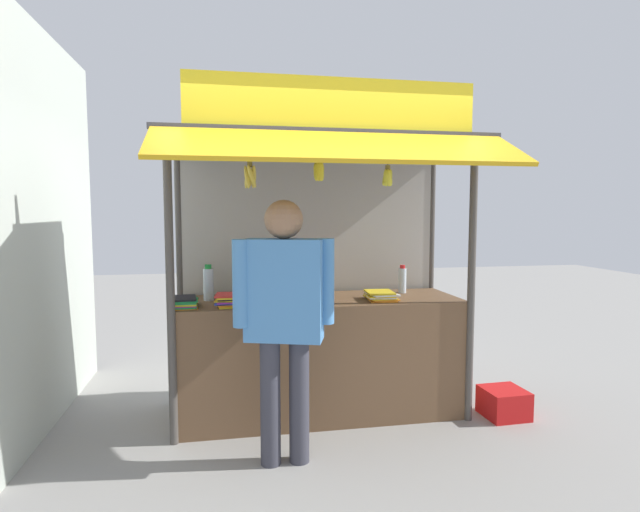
# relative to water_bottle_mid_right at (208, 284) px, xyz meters

# --- Properties ---
(ground_plane) EXTENTS (20.00, 20.00, 0.00)m
(ground_plane) POSITION_rel_water_bottle_mid_right_xyz_m (0.89, -0.09, -1.09)
(ground_plane) COLOR gray
(stall_counter) EXTENTS (2.28, 0.74, 0.96)m
(stall_counter) POSITION_rel_water_bottle_mid_right_xyz_m (0.89, -0.09, -0.61)
(stall_counter) COLOR brown
(stall_counter) RESTS_ON ground
(stall_structure) EXTENTS (2.48, 1.54, 2.59)m
(stall_structure) POSITION_rel_water_bottle_mid_right_xyz_m (0.89, -0.02, 0.48)
(stall_structure) COLOR #4C4742
(stall_structure) RESTS_ON ground
(water_bottle_mid_right) EXTENTS (0.08, 0.08, 0.29)m
(water_bottle_mid_right) POSITION_rel_water_bottle_mid_right_xyz_m (0.00, 0.00, 0.00)
(water_bottle_mid_right) COLOR silver
(water_bottle_mid_right) RESTS_ON stall_counter
(water_bottle_left) EXTENTS (0.07, 0.07, 0.24)m
(water_bottle_left) POSITION_rel_water_bottle_mid_right_xyz_m (1.65, 0.07, -0.02)
(water_bottle_left) COLOR silver
(water_bottle_left) RESTS_ON stall_counter
(water_bottle_rear_center) EXTENTS (0.07, 0.07, 0.26)m
(water_bottle_rear_center) POSITION_rel_water_bottle_mid_right_xyz_m (0.56, 0.03, -0.01)
(water_bottle_rear_center) COLOR silver
(water_bottle_rear_center) RESTS_ON stall_counter
(water_bottle_mid_left) EXTENTS (0.09, 0.09, 0.31)m
(water_bottle_mid_left) POSITION_rel_water_bottle_mid_right_xyz_m (0.47, 0.15, 0.01)
(water_bottle_mid_left) COLOR silver
(water_bottle_mid_left) RESTS_ON stall_counter
(magazine_stack_far_left) EXTENTS (0.25, 0.27, 0.08)m
(magazine_stack_far_left) POSITION_rel_water_bottle_mid_right_xyz_m (0.81, -0.12, -0.10)
(magazine_stack_far_left) COLOR orange
(magazine_stack_far_left) RESTS_ON stall_counter
(magazine_stack_front_left) EXTENTS (0.24, 0.29, 0.07)m
(magazine_stack_front_left) POSITION_rel_water_bottle_mid_right_xyz_m (-0.18, -0.26, -0.10)
(magazine_stack_front_left) COLOR orange
(magazine_stack_front_left) RESTS_ON stall_counter
(magazine_stack_center) EXTENTS (0.22, 0.26, 0.09)m
(magazine_stack_center) POSITION_rel_water_bottle_mid_right_xyz_m (0.16, -0.28, -0.09)
(magazine_stack_center) COLOR yellow
(magazine_stack_center) RESTS_ON stall_counter
(magazine_stack_front_right) EXTENTS (0.25, 0.29, 0.07)m
(magazine_stack_front_right) POSITION_rel_water_bottle_mid_right_xyz_m (1.36, -0.24, -0.10)
(magazine_stack_front_right) COLOR orange
(magazine_stack_front_right) RESTS_ON stall_counter
(banana_bunch_rightmost) EXTENTS (0.09, 0.09, 0.26)m
(banana_bunch_rightmost) POSITION_rel_water_bottle_mid_right_xyz_m (1.30, -0.56, 0.82)
(banana_bunch_rightmost) COLOR #332D23
(banana_bunch_inner_right) EXTENTS (0.10, 0.10, 0.28)m
(banana_bunch_inner_right) POSITION_rel_water_bottle_mid_right_xyz_m (0.31, -0.56, 0.82)
(banana_bunch_inner_right) COLOR #332D23
(banana_bunch_inner_left) EXTENTS (0.09, 0.09, 0.23)m
(banana_bunch_inner_left) POSITION_rel_water_bottle_mid_right_xyz_m (0.80, -0.56, 0.86)
(banana_bunch_inner_left) COLOR #332D23
(vendor_person) EXTENTS (0.66, 0.35, 1.74)m
(vendor_person) POSITION_rel_water_bottle_mid_right_xyz_m (0.51, -0.89, -0.04)
(vendor_person) COLOR #383842
(vendor_person) RESTS_ON ground
(plastic_crate) EXTENTS (0.34, 0.34, 0.23)m
(plastic_crate) POSITION_rel_water_bottle_mid_right_xyz_m (2.35, -0.46, -0.98)
(plastic_crate) COLOR red
(plastic_crate) RESTS_ON ground
(neighbour_wall) EXTENTS (0.20, 2.40, 3.06)m
(neighbour_wall) POSITION_rel_water_bottle_mid_right_xyz_m (-1.30, 0.21, 0.44)
(neighbour_wall) COLOR #B5BEB1
(neighbour_wall) RESTS_ON ground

